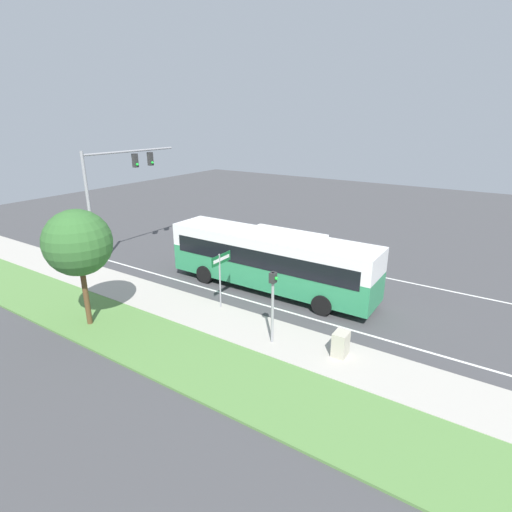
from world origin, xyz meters
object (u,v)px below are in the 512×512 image
pedestrian_signal (273,297)px  utility_cabinet (341,344)px  signal_gantry (116,182)px  bus (270,257)px  street_sign (221,269)px

pedestrian_signal → utility_cabinet: size_ratio=3.21×
signal_gantry → pedestrian_signal: bearing=-104.8°
pedestrian_signal → utility_cabinet: 3.30m
signal_gantry → utility_cabinet: signal_gantry is taller
bus → utility_cabinet: (-4.22, -5.88, -1.30)m
pedestrian_signal → street_sign: 4.20m
signal_gantry → street_sign: bearing=-102.2°
utility_cabinet → bus: bearing=54.3°
pedestrian_signal → street_sign: pedestrian_signal is taller
street_sign → utility_cabinet: street_sign is taller
bus → signal_gantry: size_ratio=1.63×
pedestrian_signal → street_sign: bearing=68.7°
street_sign → utility_cabinet: 6.95m
pedestrian_signal → bus: bearing=32.2°
bus → pedestrian_signal: 5.73m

